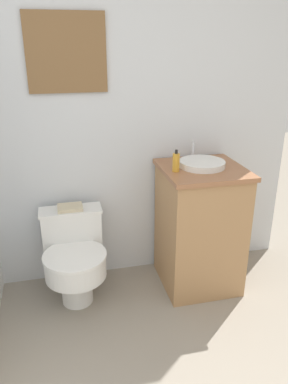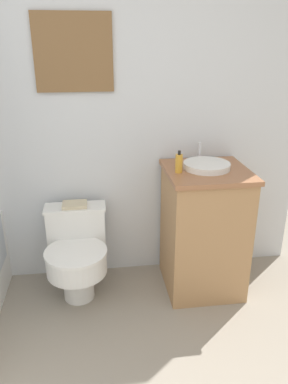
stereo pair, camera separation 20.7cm
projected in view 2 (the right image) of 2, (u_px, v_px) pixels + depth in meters
name	position (u px, v px, depth m)	size (l,w,h in m)	color
wall_back	(67.00, 108.00, 2.48)	(3.34, 0.07, 2.50)	silver
toilet	(77.00, 252.00, 2.56)	(0.42, 0.53, 0.61)	white
vanity	(203.00, 230.00, 2.61)	(0.55, 0.55, 0.89)	#AD7F51
sink	(207.00, 165.00, 2.46)	(0.31, 0.34, 0.13)	white
soap_bottle	(179.00, 163.00, 2.36)	(0.05, 0.05, 0.14)	gold
book_on_tank	(75.00, 205.00, 2.58)	(0.17, 0.13, 0.02)	beige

